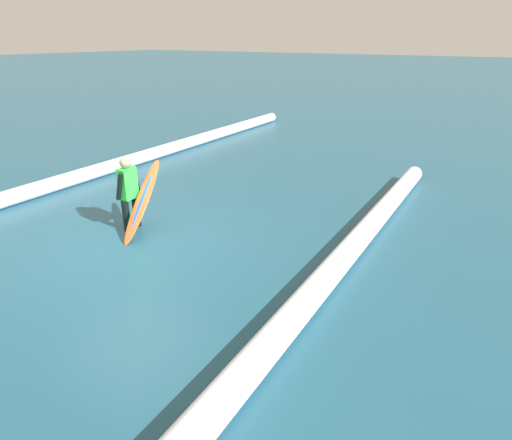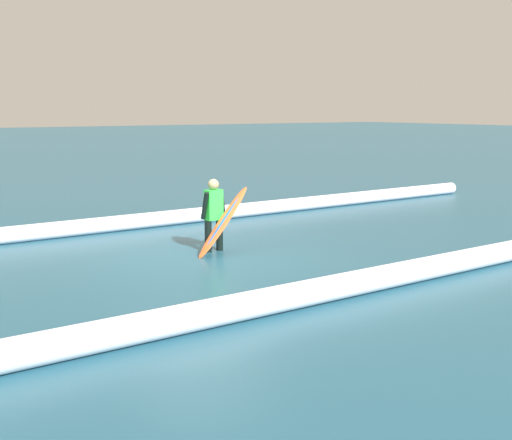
% 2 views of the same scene
% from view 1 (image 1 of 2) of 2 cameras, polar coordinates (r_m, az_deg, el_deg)
% --- Properties ---
extents(ground_plane, '(181.20, 181.20, 0.00)m').
position_cam_1_polar(ground_plane, '(8.39, -16.65, -2.78)').
color(ground_plane, '#1F4F63').
extents(surfer, '(0.52, 0.26, 1.46)m').
position_cam_1_polar(surfer, '(8.67, -16.46, 3.85)').
color(surfer, black).
rests_on(surfer, ground_plane).
extents(surfboard, '(1.38, 0.58, 1.30)m').
position_cam_1_polar(surfboard, '(8.51, -14.78, 2.46)').
color(surfboard, '#E55926').
rests_on(surfboard, ground_plane).
extents(wave_crest_foreground, '(22.62, 1.22, 0.36)m').
position_cam_1_polar(wave_crest_foreground, '(11.61, -25.92, 3.98)').
color(wave_crest_foreground, white).
rests_on(wave_crest_foreground, ground_plane).
extents(wave_crest_midground, '(14.24, 1.01, 0.39)m').
position_cam_1_polar(wave_crest_midground, '(5.87, 5.68, -11.63)').
color(wave_crest_midground, white).
rests_on(wave_crest_midground, ground_plane).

